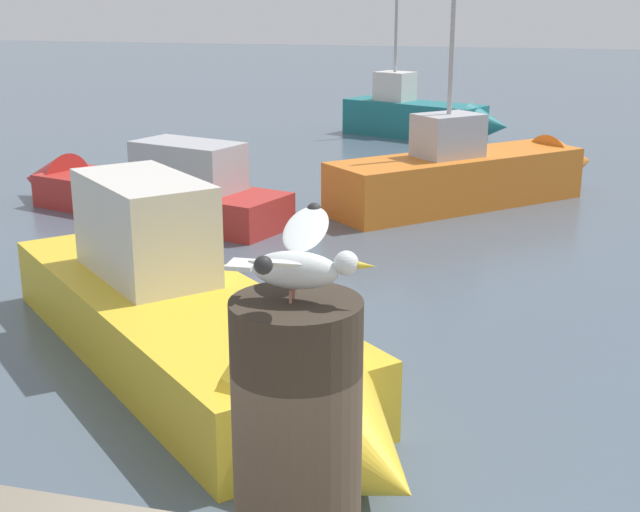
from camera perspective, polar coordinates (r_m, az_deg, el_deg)
mooring_post at (r=2.49m, az=-1.50°, el=-14.11°), size 0.36×0.36×1.02m
seagull at (r=2.23m, az=-1.51°, el=-0.28°), size 0.39×0.58×0.20m
boat_teal at (r=22.12m, az=6.95°, el=9.04°), size 4.47×2.72×3.66m
boat_red at (r=14.61m, az=-12.03°, el=4.36°), size 5.50×2.69×1.52m
boat_yellow at (r=7.96m, az=-7.29°, el=-5.28°), size 5.69×5.39×2.06m
boat_orange at (r=15.28m, az=10.53°, el=5.37°), size 4.73×4.80×3.89m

